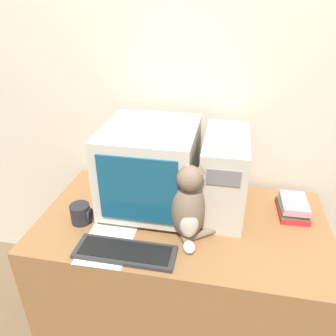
# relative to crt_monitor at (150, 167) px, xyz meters

# --- Properties ---
(wall_back) EXTENTS (7.00, 0.05, 2.50)m
(wall_back) POSITION_rel_crt_monitor_xyz_m (0.18, 0.35, 0.28)
(wall_back) COLOR beige
(wall_back) RESTS_ON ground_plane
(desk) EXTENTS (1.39, 0.76, 0.75)m
(desk) POSITION_rel_crt_monitor_xyz_m (0.18, -0.10, -0.59)
(desk) COLOR olive
(desk) RESTS_ON ground_plane
(crt_monitor) EXTENTS (0.44, 0.47, 0.43)m
(crt_monitor) POSITION_rel_crt_monitor_xyz_m (0.00, 0.00, 0.00)
(crt_monitor) COLOR beige
(crt_monitor) RESTS_ON desk
(computer_tower) EXTENTS (0.20, 0.45, 0.39)m
(computer_tower) POSITION_rel_crt_monitor_xyz_m (0.36, 0.04, -0.03)
(computer_tower) COLOR beige
(computer_tower) RESTS_ON desk
(keyboard) EXTENTS (0.43, 0.15, 0.02)m
(keyboard) POSITION_rel_crt_monitor_xyz_m (-0.02, -0.38, -0.21)
(keyboard) COLOR #2D2D2D
(keyboard) RESTS_ON desk
(cat) EXTENTS (0.26, 0.25, 0.38)m
(cat) POSITION_rel_crt_monitor_xyz_m (0.22, -0.21, -0.06)
(cat) COLOR #7A6651
(cat) RESTS_ON desk
(book_stack) EXTENTS (0.15, 0.21, 0.08)m
(book_stack) POSITION_rel_crt_monitor_xyz_m (0.71, 0.06, -0.18)
(book_stack) COLOR red
(book_stack) RESTS_ON desk
(pen) EXTENTS (0.15, 0.03, 0.01)m
(pen) POSITION_rel_crt_monitor_xyz_m (-0.14, -0.30, -0.22)
(pen) COLOR black
(pen) RESTS_ON desk
(paper_sheet) EXTENTS (0.22, 0.30, 0.00)m
(paper_sheet) POSITION_rel_crt_monitor_xyz_m (-0.12, -0.33, -0.22)
(paper_sheet) COLOR white
(paper_sheet) RESTS_ON desk
(mug) EXTENTS (0.10, 0.09, 0.10)m
(mug) POSITION_rel_crt_monitor_xyz_m (-0.29, -0.21, -0.17)
(mug) COLOR #232328
(mug) RESTS_ON desk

